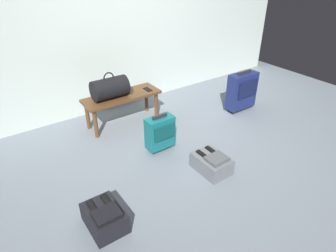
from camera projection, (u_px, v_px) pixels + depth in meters
The scene contains 9 objects.
ground_plane at pixel (191, 150), 3.38m from camera, with size 6.60×6.60×0.00m, color slate.
back_wall at pixel (118, 5), 3.80m from camera, with size 6.00×0.10×2.80m, color silver.
bench at pixel (122, 99), 3.77m from camera, with size 1.00×0.36×0.41m.
duffel_bag_black at pixel (110, 88), 3.59m from camera, with size 0.44×0.26×0.34m.
cell_phone at pixel (148, 89), 3.88m from camera, with size 0.07×0.14×0.01m.
suitcase_upright_navy at pixel (242, 91), 4.11m from camera, with size 0.44×0.21×0.60m.
suitcase_small_teal at pixel (160, 132), 3.27m from camera, with size 0.32×0.19×0.46m.
backpack_dark at pixel (105, 218), 2.39m from camera, with size 0.28×0.38×0.21m.
backpack_grey at pixel (212, 163), 3.02m from camera, with size 0.28×0.38×0.21m.
Camera 1 is at (-1.81, -2.11, 1.95)m, focal length 31.14 mm.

